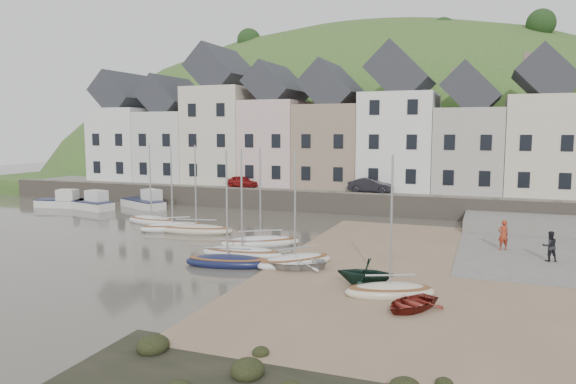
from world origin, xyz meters
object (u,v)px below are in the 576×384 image
at_px(car_right, 371,185).
at_px(person_red, 503,235).
at_px(person_dark, 550,246).
at_px(rowboat_green, 365,272).
at_px(car_left, 242,181).
at_px(rowboat_white, 296,263).
at_px(rowboat_red, 411,303).
at_px(sailboat_0, 151,220).

bearing_deg(car_right, person_red, -141.58).
relative_size(person_red, person_dark, 1.08).
height_order(rowboat_green, person_dark, person_dark).
relative_size(person_red, car_left, 0.53).
bearing_deg(person_dark, rowboat_white, 5.75).
distance_m(rowboat_red, car_left, 32.67).
xyz_separation_m(rowboat_green, car_right, (-4.71, 23.49, 1.52)).
height_order(car_left, car_right, car_right).
bearing_deg(person_red, rowboat_green, 29.76).
distance_m(rowboat_white, car_left, 25.49).
bearing_deg(person_dark, person_red, -63.21).
distance_m(person_red, car_left, 26.96).
bearing_deg(rowboat_green, person_red, 143.64).
distance_m(rowboat_white, person_red, 12.92).
xyz_separation_m(rowboat_green, person_red, (6.00, 10.03, 0.28)).
xyz_separation_m(person_red, car_right, (-10.71, 13.46, 1.24)).
xyz_separation_m(car_left, car_right, (12.63, 0.00, 0.08)).
height_order(rowboat_green, person_red, person_red).
distance_m(rowboat_green, person_red, 11.69).
distance_m(rowboat_green, rowboat_red, 3.46).
height_order(sailboat_0, person_dark, sailboat_0).
distance_m(sailboat_0, rowboat_white, 17.48).
xyz_separation_m(rowboat_white, person_red, (9.98, 8.18, 0.64)).
bearing_deg(person_red, person_dark, 108.09).
relative_size(sailboat_0, rowboat_green, 2.48).
relative_size(rowboat_white, person_dark, 1.81).
xyz_separation_m(sailboat_0, rowboat_red, (21.33, -13.36, 0.07)).
bearing_deg(car_left, rowboat_white, -134.07).
bearing_deg(rowboat_white, person_dark, 90.28).
bearing_deg(rowboat_green, rowboat_red, 37.80).
bearing_deg(sailboat_0, person_red, -1.88).
xyz_separation_m(rowboat_red, person_red, (3.64, 12.54, 0.67)).
bearing_deg(rowboat_white, person_red, 103.19).
height_order(rowboat_green, car_right, car_right).
bearing_deg(rowboat_white, car_right, 155.77).
bearing_deg(car_right, car_left, 89.91).
height_order(person_red, person_dark, person_red).
bearing_deg(rowboat_green, rowboat_white, -120.41).
height_order(rowboat_white, car_right, car_right).
height_order(rowboat_green, car_left, car_left).
distance_m(rowboat_white, car_right, 21.73).
bearing_deg(person_red, rowboat_red, 44.45).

